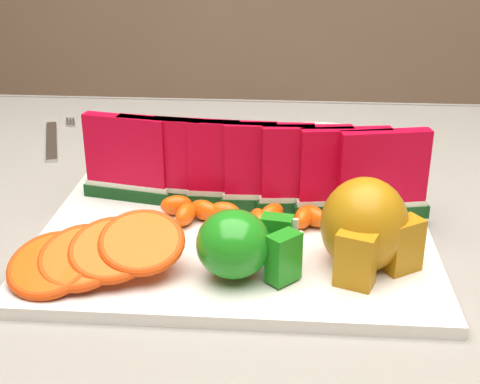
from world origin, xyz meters
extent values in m
cube|color=#432717|center=(0.00, 0.00, 0.73)|extent=(1.40, 0.90, 0.03)
cube|color=slate|center=(0.00, 0.00, 0.75)|extent=(1.52, 1.02, 0.01)
cube|color=slate|center=(0.00, 0.51, 0.66)|extent=(1.52, 0.01, 0.20)
cube|color=silver|center=(0.03, -0.02, 0.76)|extent=(0.40, 0.30, 0.01)
ellipsoid|color=#16880D|center=(0.04, -0.10, 0.80)|extent=(0.09, 0.09, 0.06)
cube|color=#16880D|center=(0.08, -0.11, 0.80)|extent=(0.03, 0.03, 0.05)
cube|color=beige|center=(0.09, -0.11, 0.80)|extent=(0.02, 0.02, 0.04)
cube|color=#16880D|center=(0.08, -0.07, 0.80)|extent=(0.03, 0.02, 0.05)
cube|color=beige|center=(0.08, -0.07, 0.80)|extent=(0.03, 0.01, 0.04)
ellipsoid|color=gold|center=(0.16, -0.07, 0.81)|extent=(0.08, 0.08, 0.09)
cube|color=gold|center=(0.15, -0.11, 0.79)|extent=(0.04, 0.03, 0.05)
cube|color=gold|center=(0.19, -0.08, 0.79)|extent=(0.04, 0.04, 0.05)
cylinder|color=silver|center=(0.13, 0.28, 0.76)|extent=(0.24, 0.24, 0.01)
cube|color=silver|center=(-0.26, 0.27, 0.76)|extent=(0.07, 0.17, 0.00)
cube|color=silver|center=(-0.27, 0.36, 0.76)|extent=(0.02, 0.04, 0.00)
cube|color=silver|center=(-0.26, 0.36, 0.76)|extent=(0.02, 0.04, 0.00)
cube|color=silver|center=(-0.26, 0.36, 0.76)|extent=(0.02, 0.04, 0.00)
cube|color=#093D0A|center=(-0.10, 0.06, 0.78)|extent=(0.11, 0.04, 0.01)
cube|color=silver|center=(-0.10, 0.06, 0.79)|extent=(0.10, 0.04, 0.01)
cube|color=red|center=(-0.10, 0.06, 0.83)|extent=(0.10, 0.04, 0.08)
cube|color=#093D0A|center=(-0.06, 0.06, 0.78)|extent=(0.11, 0.04, 0.01)
cube|color=silver|center=(-0.06, 0.06, 0.79)|extent=(0.10, 0.03, 0.01)
cube|color=red|center=(-0.06, 0.06, 0.83)|extent=(0.10, 0.03, 0.08)
cube|color=#093D0A|center=(-0.02, 0.05, 0.78)|extent=(0.11, 0.03, 0.01)
cube|color=silver|center=(-0.02, 0.05, 0.79)|extent=(0.10, 0.03, 0.01)
cube|color=red|center=(-0.02, 0.05, 0.83)|extent=(0.10, 0.02, 0.08)
cube|color=#093D0A|center=(0.02, 0.05, 0.78)|extent=(0.11, 0.02, 0.01)
cube|color=silver|center=(0.02, 0.05, 0.79)|extent=(0.10, 0.02, 0.01)
cube|color=red|center=(0.02, 0.05, 0.83)|extent=(0.10, 0.02, 0.08)
cube|color=#093D0A|center=(0.06, 0.04, 0.78)|extent=(0.11, 0.02, 0.01)
cube|color=silver|center=(0.06, 0.04, 0.79)|extent=(0.10, 0.02, 0.01)
cube|color=red|center=(0.06, 0.04, 0.83)|extent=(0.10, 0.02, 0.08)
cube|color=#093D0A|center=(0.10, 0.04, 0.78)|extent=(0.11, 0.03, 0.01)
cube|color=silver|center=(0.10, 0.04, 0.79)|extent=(0.10, 0.03, 0.01)
cube|color=red|center=(0.10, 0.04, 0.83)|extent=(0.10, 0.02, 0.08)
cube|color=#093D0A|center=(0.14, 0.03, 0.78)|extent=(0.11, 0.04, 0.01)
cube|color=silver|center=(0.14, 0.03, 0.79)|extent=(0.10, 0.03, 0.01)
cube|color=red|center=(0.14, 0.03, 0.83)|extent=(0.10, 0.03, 0.08)
cube|color=#093D0A|center=(0.18, 0.03, 0.78)|extent=(0.11, 0.04, 0.01)
cube|color=silver|center=(0.18, 0.03, 0.79)|extent=(0.10, 0.04, 0.01)
cube|color=red|center=(0.18, 0.03, 0.83)|extent=(0.10, 0.04, 0.08)
cylinder|color=#C63305|center=(-0.12, -0.12, 0.79)|extent=(0.08, 0.08, 0.03)
torus|color=#D05C00|center=(-0.12, -0.12, 0.79)|extent=(0.09, 0.09, 0.04)
cylinder|color=#C63305|center=(-0.10, -0.11, 0.79)|extent=(0.08, 0.08, 0.03)
torus|color=#D05C00|center=(-0.10, -0.11, 0.79)|extent=(0.09, 0.08, 0.04)
cylinder|color=#C63305|center=(-0.07, -0.11, 0.80)|extent=(0.07, 0.07, 0.03)
torus|color=#D05C00|center=(-0.07, -0.11, 0.80)|extent=(0.08, 0.08, 0.04)
cylinder|color=#C63305|center=(-0.05, -0.10, 0.80)|extent=(0.08, 0.08, 0.03)
torus|color=#D05C00|center=(-0.05, -0.10, 0.80)|extent=(0.09, 0.09, 0.04)
cylinder|color=#C63305|center=(-0.08, 0.11, 0.78)|extent=(0.08, 0.08, 0.03)
torus|color=#D05C00|center=(-0.08, 0.11, 0.78)|extent=(0.09, 0.08, 0.03)
cylinder|color=#C63305|center=(-0.03, 0.11, 0.79)|extent=(0.08, 0.08, 0.03)
torus|color=#D05C00|center=(-0.03, 0.11, 0.79)|extent=(0.09, 0.09, 0.03)
cylinder|color=#C63305|center=(0.02, 0.11, 0.79)|extent=(0.09, 0.09, 0.03)
torus|color=#D05C00|center=(0.02, 0.11, 0.79)|extent=(0.10, 0.10, 0.03)
cylinder|color=#C63305|center=(0.07, 0.11, 0.79)|extent=(0.09, 0.09, 0.03)
torus|color=#D05C00|center=(0.07, 0.11, 0.79)|extent=(0.10, 0.10, 0.03)
cylinder|color=#C63305|center=(0.12, 0.11, 0.80)|extent=(0.10, 0.10, 0.03)
torus|color=#D05C00|center=(0.12, 0.11, 0.80)|extent=(0.11, 0.11, 0.03)
ellipsoid|color=#FF3A0B|center=(-0.03, 0.02, 0.78)|extent=(0.04, 0.03, 0.02)
ellipsoid|color=#FF3A0B|center=(-0.02, 0.00, 0.78)|extent=(0.03, 0.04, 0.02)
ellipsoid|color=#FF3A0B|center=(0.00, 0.01, 0.78)|extent=(0.04, 0.03, 0.02)
ellipsoid|color=#FF3A0B|center=(0.02, 0.01, 0.78)|extent=(0.04, 0.02, 0.02)
ellipsoid|color=#FF3A0B|center=(0.06, -0.01, 0.78)|extent=(0.03, 0.04, 0.02)
ellipsoid|color=#FF3A0B|center=(0.07, 0.00, 0.78)|extent=(0.04, 0.04, 0.02)
ellipsoid|color=#FF3A0B|center=(0.10, 0.00, 0.78)|extent=(0.03, 0.04, 0.02)
ellipsoid|color=#FF3A0B|center=(0.11, 0.00, 0.78)|extent=(0.04, 0.04, 0.02)
ellipsoid|color=#FF3A0B|center=(0.15, 0.02, 0.78)|extent=(0.03, 0.04, 0.02)
camera|label=1|loc=(0.08, -0.63, 1.09)|focal=50.00mm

